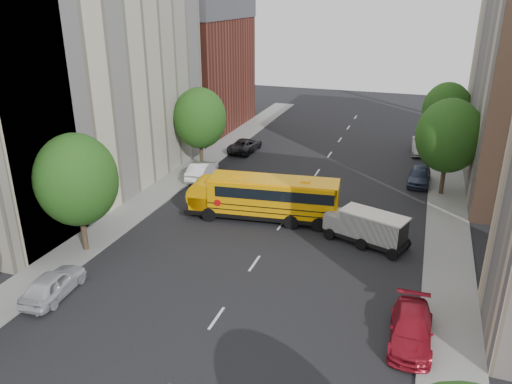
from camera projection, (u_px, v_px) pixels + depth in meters
The scene contains 18 objects.
ground at pixel (264, 249), 32.95m from camera, with size 120.00×120.00×0.00m, color black.
sidewalk_left at pixel (150, 199), 40.81m from camera, with size 3.00×80.00×0.12m, color slate.
sidewalk_right at pixel (448, 241), 33.83m from camera, with size 3.00×80.00×0.12m, color slate.
lane_markings at pixel (302, 195), 41.73m from camera, with size 0.15×64.00×0.01m, color silver.
building_left_cream at pixel (75, 70), 39.97m from camera, with size 10.00×26.00×20.00m, color #C1B89B.
building_left_redbrick at pixel (196, 75), 60.58m from camera, with size 10.00×15.00×13.00m, color maroon.
street_tree_1 at pixel (77, 180), 30.94m from camera, with size 5.12×5.12×7.90m.
street_tree_2 at pixel (200, 118), 46.79m from camera, with size 4.99×4.99×7.71m.
street_tree_4 at pixel (449, 136), 40.03m from camera, with size 5.25×5.25×8.10m.
street_tree_5 at pixel (447, 110), 50.70m from camera, with size 4.86×4.86×7.51m.
school_bus at pixel (263, 196), 36.72m from camera, with size 11.96×4.04×3.31m.
safari_truck at pixel (367, 227), 33.23m from camera, with size 5.74×3.57×2.32m.
parked_car_0 at pixel (53, 284), 27.60m from camera, with size 1.78×4.42×1.51m, color silver.
parked_car_1 at pixel (202, 170), 45.26m from camera, with size 1.66×4.75×1.57m, color silver.
parked_car_2 at pixel (245, 145), 53.16m from camera, with size 2.33×5.05×1.40m, color black.
parked_car_3 at pixel (411, 329), 23.96m from camera, with size 1.99×4.91×1.42m, color maroon.
parked_car_4 at pixel (419, 176), 43.99m from camera, with size 1.81×4.50×1.53m, color #2E3851.
parked_car_5 at pixel (420, 146), 52.46m from camera, with size 1.67×4.79×1.58m, color gray.
Camera 1 is at (9.01, -27.79, 15.71)m, focal length 35.00 mm.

